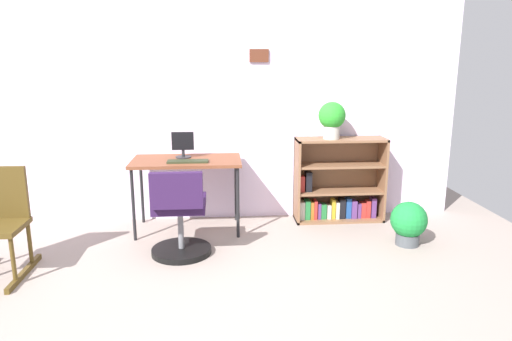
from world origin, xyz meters
name	(u,v)px	position (x,y,z in m)	size (l,w,h in m)	color
ground_plane	(207,324)	(0.00, 0.00, 0.00)	(6.24, 6.24, 0.00)	gray
wall_back	(209,107)	(0.00, 2.15, 1.18)	(5.20, 0.12, 2.35)	silver
desk	(187,165)	(-0.22, 1.74, 0.66)	(1.05, 0.58, 0.72)	brown
monitor	(183,145)	(-0.26, 1.83, 0.84)	(0.21, 0.15, 0.26)	#262628
keyboard	(188,161)	(-0.20, 1.61, 0.72)	(0.38, 0.13, 0.02)	#2A301D
office_chair	(180,218)	(-0.25, 1.09, 0.34)	(0.52, 0.55, 0.79)	black
bookshelf_low	(337,185)	(1.32, 1.95, 0.37)	(0.92, 0.30, 0.87)	brown
potted_plant_on_shelf	(332,118)	(1.23, 1.90, 1.08)	(0.27, 0.27, 0.37)	#B7B2A8
potted_plant_floor	(409,222)	(1.80, 1.19, 0.22)	(0.33, 0.33, 0.41)	#474C51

